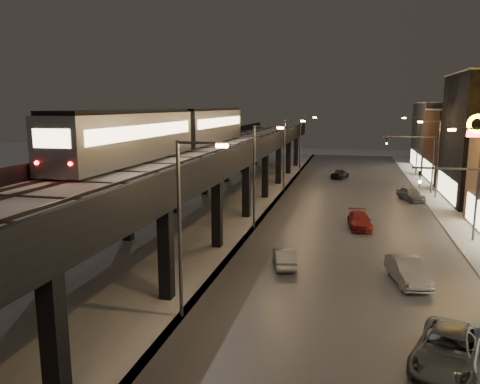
# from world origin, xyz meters

# --- Properties ---
(road_surface) EXTENTS (17.00, 120.00, 0.06)m
(road_surface) POSITION_xyz_m (7.50, 35.00, 0.03)
(road_surface) COLOR #46474D
(road_surface) RESTS_ON ground
(sidewalk_right) EXTENTS (4.00, 120.00, 0.14)m
(sidewalk_right) POSITION_xyz_m (17.50, 35.00, 0.07)
(sidewalk_right) COLOR #9FA1A8
(sidewalk_right) RESTS_ON ground
(under_viaduct_pavement) EXTENTS (11.00, 120.00, 0.06)m
(under_viaduct_pavement) POSITION_xyz_m (-6.00, 35.00, 0.03)
(under_viaduct_pavement) COLOR #9FA1A8
(under_viaduct_pavement) RESTS_ON ground
(elevated_viaduct) EXTENTS (9.00, 100.00, 6.30)m
(elevated_viaduct) POSITION_xyz_m (-6.00, 31.84, 5.62)
(elevated_viaduct) COLOR black
(elevated_viaduct) RESTS_ON ground
(viaduct_trackbed) EXTENTS (8.40, 100.00, 0.32)m
(viaduct_trackbed) POSITION_xyz_m (-6.01, 31.97, 6.39)
(viaduct_trackbed) COLOR #B2B7C1
(viaduct_trackbed) RESTS_ON elevated_viaduct
(viaduct_parapet_streetside) EXTENTS (0.30, 100.00, 1.10)m
(viaduct_parapet_streetside) POSITION_xyz_m (-1.65, 32.00, 6.85)
(viaduct_parapet_streetside) COLOR black
(viaduct_parapet_streetside) RESTS_ON elevated_viaduct
(viaduct_parapet_far) EXTENTS (0.30, 100.00, 1.10)m
(viaduct_parapet_far) POSITION_xyz_m (-10.35, 32.00, 6.85)
(viaduct_parapet_far) COLOR black
(viaduct_parapet_far) RESTS_ON elevated_viaduct
(building_e) EXTENTS (12.20, 12.20, 10.16)m
(building_e) POSITION_xyz_m (23.99, 62.00, 5.08)
(building_e) COLOR #482618
(building_e) RESTS_ON ground
(building_f) EXTENTS (12.20, 16.20, 11.16)m
(building_f) POSITION_xyz_m (23.99, 76.00, 5.58)
(building_f) COLOR #2E2F33
(building_f) RESTS_ON ground
(streetlight_left_1) EXTENTS (2.57, 0.28, 9.00)m
(streetlight_left_1) POSITION_xyz_m (-0.43, 13.00, 5.24)
(streetlight_left_1) COLOR #38383A
(streetlight_left_1) RESTS_ON ground
(streetlight_left_2) EXTENTS (2.57, 0.28, 9.00)m
(streetlight_left_2) POSITION_xyz_m (-0.43, 31.00, 5.24)
(streetlight_left_2) COLOR #38383A
(streetlight_left_2) RESTS_ON ground
(streetlight_right_2) EXTENTS (2.56, 0.28, 9.00)m
(streetlight_right_2) POSITION_xyz_m (16.73, 31.00, 5.24)
(streetlight_right_2) COLOR #38383A
(streetlight_right_2) RESTS_ON ground
(streetlight_left_3) EXTENTS (2.57, 0.28, 9.00)m
(streetlight_left_3) POSITION_xyz_m (-0.43, 49.00, 5.24)
(streetlight_left_3) COLOR #38383A
(streetlight_left_3) RESTS_ON ground
(streetlight_right_3) EXTENTS (2.56, 0.28, 9.00)m
(streetlight_right_3) POSITION_xyz_m (16.73, 49.00, 5.24)
(streetlight_right_3) COLOR #38383A
(streetlight_right_3) RESTS_ON ground
(streetlight_left_4) EXTENTS (2.57, 0.28, 9.00)m
(streetlight_left_4) POSITION_xyz_m (-0.43, 67.00, 5.24)
(streetlight_left_4) COLOR #38383A
(streetlight_left_4) RESTS_ON ground
(streetlight_right_4) EXTENTS (2.56, 0.28, 9.00)m
(streetlight_right_4) POSITION_xyz_m (16.73, 67.00, 5.24)
(streetlight_right_4) COLOR #38383A
(streetlight_right_4) RESTS_ON ground
(traffic_light_rig_b) EXTENTS (6.10, 0.34, 7.00)m
(traffic_light_rig_b) POSITION_xyz_m (15.84, 52.00, 4.50)
(traffic_light_rig_b) COLOR #38383A
(traffic_light_rig_b) RESTS_ON ground
(subway_train) EXTENTS (3.10, 38.01, 3.72)m
(subway_train) POSITION_xyz_m (-8.50, 33.31, 8.46)
(subway_train) COLOR gray
(subway_train) RESTS_ON viaduct_trackbed
(car_near_white) EXTENTS (2.17, 3.97, 1.24)m
(car_near_white) POSITION_xyz_m (3.31, 21.71, 0.62)
(car_near_white) COLOR #93979F
(car_near_white) RESTS_ON ground
(car_mid_dark) EXTENTS (2.95, 4.70, 1.27)m
(car_mid_dark) POSITION_xyz_m (5.77, 62.04, 0.63)
(car_mid_dark) COLOR black
(car_mid_dark) RESTS_ON ground
(car_onc_silver) EXTENTS (2.50, 4.81, 1.51)m
(car_onc_silver) POSITION_xyz_m (10.97, 20.50, 0.75)
(car_onc_silver) COLOR gray
(car_onc_silver) RESTS_ON ground
(car_onc_dark) EXTENTS (3.96, 5.76, 1.46)m
(car_onc_dark) POSITION_xyz_m (11.55, 11.12, 0.73)
(car_onc_dark) COLOR #393D44
(car_onc_dark) RESTS_ON ground
(car_onc_white) EXTENTS (2.31, 4.78, 1.34)m
(car_onc_white) POSITION_xyz_m (8.32, 33.16, 0.67)
(car_onc_white) COLOR maroon
(car_onc_white) RESTS_ON ground
(car_onc_red) EXTENTS (3.16, 4.73, 1.50)m
(car_onc_red) POSITION_xyz_m (14.08, 46.91, 0.75)
(car_onc_red) COLOR slate
(car_onc_red) RESTS_ON ground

